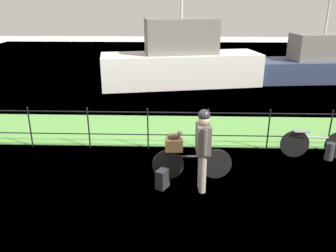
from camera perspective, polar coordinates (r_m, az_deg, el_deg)
name	(u,v)px	position (r m, az deg, el deg)	size (l,w,h in m)	color
ground_plane	(140,185)	(7.11, -4.65, -9.78)	(60.00, 60.00, 0.00)	beige
grass_strip	(152,129)	(9.93, -2.66, -0.57)	(27.00, 2.40, 0.03)	#569342
harbor_water	(164,78)	(16.71, -0.76, 8.12)	(30.00, 30.00, 0.00)	#426684
iron_fence	(148,126)	(8.49, -3.41, 0.08)	(18.04, 0.04, 1.08)	black
bicycle_main	(191,163)	(7.17, 3.92, -6.30)	(1.67, 0.20, 0.66)	black
wooden_crate	(174,144)	(6.95, 0.99, -3.13)	(0.35, 0.25, 0.25)	olive
terrier_dog	(175,135)	(6.88, 1.21, -1.57)	(0.32, 0.16, 0.18)	#4C3D2D
cyclist_person	(203,143)	(6.51, 5.91, -2.92)	(0.29, 0.54, 1.68)	gray
backpack_on_paving	(162,179)	(6.89, -0.94, -8.87)	(0.28, 0.18, 0.40)	black
mooring_bollard	(330,151)	(8.89, 25.53, -3.85)	(0.20, 0.20, 0.43)	#38383D
bicycle_parked	(316,144)	(8.81, 23.63, -2.76)	(1.71, 0.17, 0.67)	black
moored_boat_near	(181,61)	(15.09, 2.18, 10.79)	(7.14, 3.35, 4.44)	silver
moored_boat_mid	(320,64)	(17.62, 24.20, 9.55)	(6.40, 2.79, 3.73)	#2D3856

